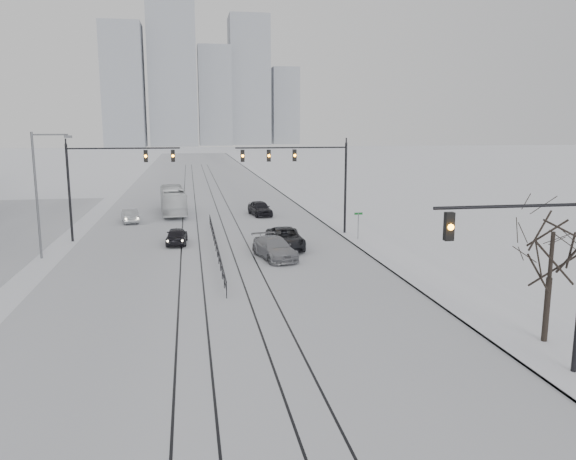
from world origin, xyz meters
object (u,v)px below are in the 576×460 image
object	(u,v)px
bare_tree	(552,244)
sedan_nb_right	(274,248)
traffic_mast_near	(545,261)
sedan_sb_outer	(130,216)
sedan_sb_inner	(177,236)
sedan_nb_front	(285,239)
sedan_nb_far	(260,208)
box_truck	(173,201)

from	to	relation	value
bare_tree	sedan_nb_right	xyz separation A→B (m)	(-9.16, 17.99, -3.73)
traffic_mast_near	sedan_sb_outer	bearing A→B (deg)	115.57
sedan_sb_inner	sedan_nb_right	xyz separation A→B (m)	(7.01, -6.29, 0.07)
sedan_nb_front	sedan_sb_outer	bearing A→B (deg)	133.91
bare_tree	sedan_nb_front	world-z (taller)	bare_tree
bare_tree	sedan_sb_inner	size ratio (longest dim) A/B	1.51
bare_tree	sedan_nb_far	distance (m)	38.72
sedan_sb_inner	box_truck	size ratio (longest dim) A/B	0.39
bare_tree	sedan_sb_inner	bearing A→B (deg)	123.65
traffic_mast_near	sedan_nb_right	bearing A→B (deg)	107.81
sedan_sb_outer	sedan_nb_far	bearing A→B (deg)	178.37
bare_tree	sedan_nb_far	xyz separation A→B (m)	(-7.72, 37.76, -3.71)
sedan_sb_inner	bare_tree	bearing A→B (deg)	126.11
sedan_nb_far	bare_tree	bearing A→B (deg)	-87.16
sedan_sb_inner	sedan_sb_outer	bearing A→B (deg)	-64.88
sedan_nb_far	traffic_mast_near	bearing A→B (deg)	-91.30
bare_tree	sedan_sb_outer	world-z (taller)	bare_tree
sedan_nb_right	sedan_sb_outer	bearing A→B (deg)	112.00
sedan_nb_front	sedan_nb_far	world-z (taller)	sedan_nb_front
sedan_sb_inner	box_truck	bearing A→B (deg)	-85.22
box_truck	sedan_nb_right	bearing A→B (deg)	104.88
sedan_nb_right	box_truck	xyz separation A→B (m)	(-7.67, 22.61, 0.68)
traffic_mast_near	sedan_sb_outer	distance (m)	43.05
bare_tree	sedan_nb_far	bearing A→B (deg)	101.55
bare_tree	sedan_nb_far	world-z (taller)	bare_tree
traffic_mast_near	sedan_nb_front	size ratio (longest dim) A/B	1.23
sedan_sb_inner	sedan_nb_front	xyz separation A→B (m)	(8.33, -3.07, 0.10)
traffic_mast_near	box_truck	size ratio (longest dim) A/B	0.68
traffic_mast_near	bare_tree	bearing A→B (deg)	51.24
sedan_sb_inner	sedan_nb_right	bearing A→B (deg)	140.54
traffic_mast_near	bare_tree	distance (m)	3.85
sedan_sb_inner	sedan_sb_outer	xyz separation A→B (m)	(-4.75, 11.38, -0.01)
sedan_nb_front	traffic_mast_near	bearing A→B (deg)	-75.59
sedan_sb_outer	sedan_nb_right	bearing A→B (deg)	113.01
traffic_mast_near	sedan_sb_inner	bearing A→B (deg)	116.75
sedan_nb_front	sedan_nb_right	xyz separation A→B (m)	(-1.32, -3.22, -0.02)
sedan_sb_inner	sedan_nb_far	xyz separation A→B (m)	(8.45, 13.47, 0.09)
sedan_nb_right	traffic_mast_near	bearing A→B (deg)	-83.82
bare_tree	sedan_nb_right	bearing A→B (deg)	116.97
traffic_mast_near	sedan_sb_inner	size ratio (longest dim) A/B	1.73
box_truck	bare_tree	bearing A→B (deg)	108.66
traffic_mast_near	sedan_sb_inner	xyz separation A→B (m)	(-13.75, 27.29, -3.87)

